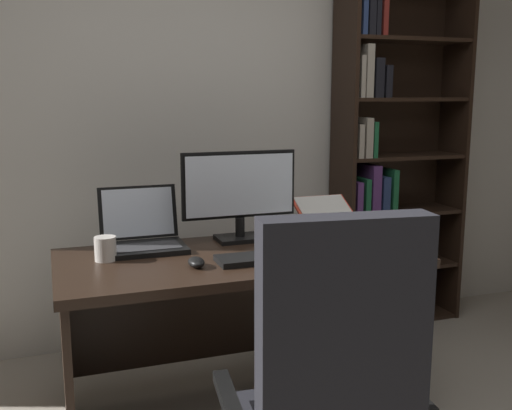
{
  "coord_description": "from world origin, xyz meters",
  "views": [
    {
      "loc": [
        -0.8,
        -1.39,
        1.43
      ],
      "look_at": [
        0.01,
        0.91,
        0.97
      ],
      "focal_mm": 41.56,
      "sensor_mm": 36.0,
      "label": 1
    }
  ],
  "objects": [
    {
      "name": "wall_back",
      "position": [
        0.0,
        1.98,
        1.28
      ],
      "size": [
        5.06,
        0.12,
        2.56
      ],
      "primitive_type": "cube",
      "color": "beige",
      "rests_on": "ground"
    },
    {
      "name": "desk",
      "position": [
        -0.05,
        1.03,
        0.54
      ],
      "size": [
        1.54,
        0.72,
        0.75
      ],
      "color": "black",
      "rests_on": "ground"
    },
    {
      "name": "bookshelf",
      "position": [
        1.16,
        1.76,
        1.01
      ],
      "size": [
        0.81,
        0.3,
        2.11
      ],
      "color": "black",
      "rests_on": "ground"
    },
    {
      "name": "monitor",
      "position": [
        0.03,
        1.19,
        0.97
      ],
      "size": [
        0.55,
        0.16,
        0.42
      ],
      "color": "black",
      "rests_on": "desk"
    },
    {
      "name": "laptop",
      "position": [
        -0.42,
        1.2,
        0.81
      ],
      "size": [
        0.36,
        0.32,
        0.26
      ],
      "color": "black",
      "rests_on": "desk"
    },
    {
      "name": "keyboard",
      "position": [
        0.03,
        0.83,
        0.76
      ],
      "size": [
        0.42,
        0.15,
        0.02
      ],
      "primitive_type": "cube",
      "color": "black",
      "rests_on": "desk"
    },
    {
      "name": "computer_mouse",
      "position": [
        -0.27,
        0.83,
        0.77
      ],
      "size": [
        0.06,
        0.1,
        0.04
      ],
      "primitive_type": "ellipsoid",
      "color": "black",
      "rests_on": "desk"
    },
    {
      "name": "reading_stand_with_book",
      "position": [
        0.52,
        1.26,
        0.83
      ],
      "size": [
        0.3,
        0.29,
        0.15
      ],
      "color": "black",
      "rests_on": "desk"
    },
    {
      "name": "open_binder",
      "position": [
        0.41,
        0.78,
        0.76
      ],
      "size": [
        0.45,
        0.33,
        0.02
      ],
      "rotation": [
        0.0,
        0.0,
        0.12
      ],
      "color": "green",
      "rests_on": "desk"
    },
    {
      "name": "notepad",
      "position": [
        0.27,
        1.02,
        0.76
      ],
      "size": [
        0.17,
        0.23,
        0.01
      ],
      "primitive_type": "cube",
      "rotation": [
        0.0,
        0.0,
        -0.12
      ],
      "color": "silver",
      "rests_on": "desk"
    },
    {
      "name": "pen",
      "position": [
        0.29,
        1.02,
        0.77
      ],
      "size": [
        0.14,
        0.04,
        0.01
      ],
      "primitive_type": "cylinder",
      "rotation": [
        0.0,
        1.57,
        -0.21
      ],
      "color": "black",
      "rests_on": "notepad"
    },
    {
      "name": "coffee_mug",
      "position": [
        -0.6,
        1.05,
        0.8
      ],
      "size": [
        0.09,
        0.09,
        0.1
      ],
      "primitive_type": "cylinder",
      "color": "silver",
      "rests_on": "desk"
    }
  ]
}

